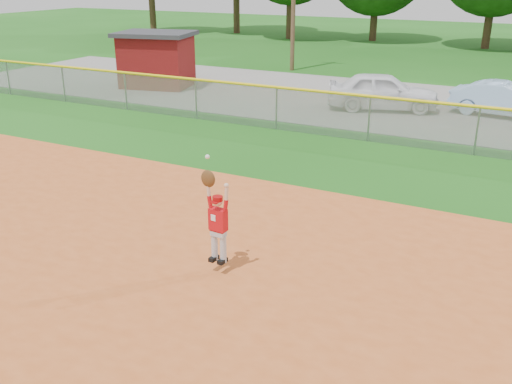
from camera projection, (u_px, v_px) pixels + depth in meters
ground at (209, 276)px, 10.52m from camera, size 120.00×120.00×0.00m
clay_infield at (98, 370)px, 8.03m from camera, size 24.00×16.00×0.04m
parking_strip at (409, 105)px, 23.79m from camera, size 44.00×10.00×0.03m
car_white_a at (383, 91)px, 22.75m from camera, size 4.67×3.01×1.48m
car_blue at (504, 100)px, 21.70m from camera, size 4.05×1.86×1.29m
utility_shed at (157, 59)px, 27.09m from camera, size 3.98×3.41×2.59m
outfield_fence at (369, 115)px, 18.50m from camera, size 40.06×0.10×1.55m
ballplayer at (217, 218)px, 10.26m from camera, size 0.58×0.26×2.03m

